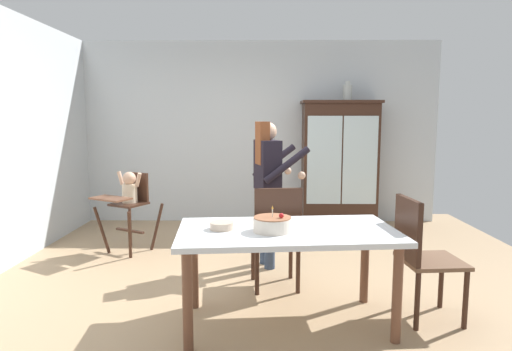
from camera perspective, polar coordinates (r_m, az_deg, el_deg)
The scene contains 11 objects.
ground_plane at distance 4.26m, azimuth 0.17°, elevation -14.03°, with size 6.24×6.24×0.00m, color tan.
wall_back at distance 6.60m, azimuth 0.38°, elevation 5.60°, with size 5.32×0.06×2.70m, color silver.
china_cabinet at distance 6.46m, azimuth 10.85°, elevation 1.57°, with size 1.13×0.48×1.82m.
ceramic_vase at distance 6.46m, azimuth 11.89°, elevation 10.62°, with size 0.13×0.13×0.27m.
high_chair_with_toddler at distance 5.29m, azimuth -16.28°, elevation -2.71°, with size 0.78×0.84×0.95m.
adult_person at distance 4.53m, azimuth 1.60°, elevation -0.04°, with size 0.61×0.59×1.53m.
dining_table at distance 3.30m, azimuth 4.10°, elevation -8.56°, with size 1.69×1.01×0.74m.
birthday_cake at distance 3.20m, azimuth 2.16°, elevation -6.37°, with size 0.28×0.28×0.19m.
serving_bowl at distance 3.27m, azimuth -4.47°, elevation -6.55°, with size 0.18×0.18×0.06m, color #C6AD93.
dining_chair_far_side at distance 3.95m, azimuth 2.70°, elevation -7.26°, with size 0.49×0.49×0.96m.
dining_chair_right_end at distance 3.62m, azimuth 20.58°, elevation -9.08°, with size 0.47×0.47×0.96m.
Camera 1 is at (0.04, -3.96, 1.55)m, focal length 30.57 mm.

